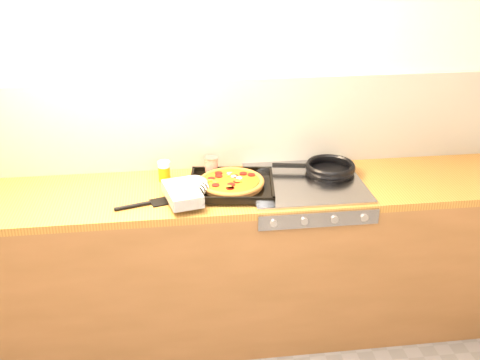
{
  "coord_description": "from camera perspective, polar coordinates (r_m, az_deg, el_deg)",
  "views": [
    {
      "loc": [
        -0.24,
        -1.53,
        2.17
      ],
      "look_at": [
        0.1,
        1.08,
        0.95
      ],
      "focal_mm": 42.0,
      "sensor_mm": 36.0,
      "label": 1
    }
  ],
  "objects": [
    {
      "name": "black_spatula",
      "position": [
        2.79,
        -9.68,
        -2.43
      ],
      "size": [
        0.28,
        0.13,
        0.02
      ],
      "color": "black",
      "rests_on": "counter_run"
    },
    {
      "name": "pizza_on_tray",
      "position": [
        2.85,
        -2.24,
        -0.53
      ],
      "size": [
        0.6,
        0.48,
        0.07
      ],
      "color": "black",
      "rests_on": "stovetop"
    },
    {
      "name": "frying_pan",
      "position": [
        3.1,
        9.03,
        1.21
      ],
      "size": [
        0.47,
        0.32,
        0.04
      ],
      "color": "black",
      "rests_on": "stovetop"
    },
    {
      "name": "tomato_can",
      "position": [
        3.06,
        -2.92,
        1.42
      ],
      "size": [
        0.09,
        0.09,
        0.11
      ],
      "color": "#A3160D",
      "rests_on": "counter_run"
    },
    {
      "name": "juice_glass",
      "position": [
        3.01,
        -7.71,
        0.91
      ],
      "size": [
        0.08,
        0.08,
        0.11
      ],
      "color": "orange",
      "rests_on": "counter_run"
    },
    {
      "name": "stovetop",
      "position": [
        2.99,
        6.61,
        -0.26
      ],
      "size": [
        0.6,
        0.56,
        0.02
      ],
      "primitive_type": "cube",
      "color": "#9B9CA1",
      "rests_on": "counter_run"
    },
    {
      "name": "counter_run",
      "position": [
        3.15,
        -1.86,
        -8.23
      ],
      "size": [
        3.2,
        0.62,
        0.9
      ],
      "color": "brown",
      "rests_on": "ground"
    },
    {
      "name": "wooden_spoon",
      "position": [
        3.07,
        -0.43,
        0.71
      ],
      "size": [
        0.3,
        0.06,
        0.02
      ],
      "color": "#A07844",
      "rests_on": "counter_run"
    },
    {
      "name": "room_shell",
      "position": [
        3.1,
        -2.58,
        5.64
      ],
      "size": [
        3.2,
        3.2,
        3.2
      ],
      "color": "white",
      "rests_on": "ground"
    }
  ]
}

